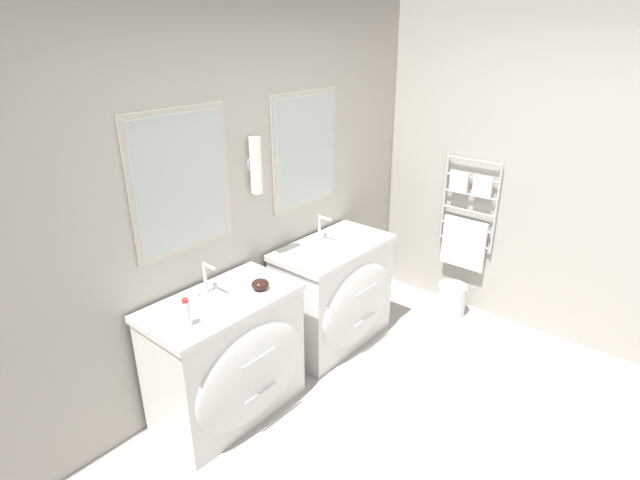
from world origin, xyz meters
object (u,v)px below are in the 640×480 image
Objects in this scene: toiletry_bottle at (186,313)px; vanity_left at (229,358)px; amenity_bowl at (260,284)px; vanity_right at (336,294)px; waste_bin at (451,299)px.

vanity_left is at bearing 9.86° from toiletry_bottle.
toiletry_bottle is at bearing -170.14° from vanity_left.
amenity_bowl is (0.55, -0.00, -0.04)m from toiletry_bottle.
waste_bin is (0.99, -0.53, -0.28)m from vanity_right.
vanity_left is at bearing 165.73° from waste_bin.
amenity_bowl is at bearing -0.29° from toiletry_bottle.
vanity_right reaches higher than waste_bin.
vanity_left is 5.72× the size of toiletry_bottle.
vanity_left is 1.00× the size of vanity_right.
amenity_bowl is at bearing -176.24° from vanity_right.
amenity_bowl reaches higher than vanity_left.
vanity_left reaches higher than waste_bin.
toiletry_bottle is 2.57m from waste_bin.
vanity_right is 1.49m from toiletry_bottle.
amenity_bowl is at bearing -12.94° from vanity_left.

